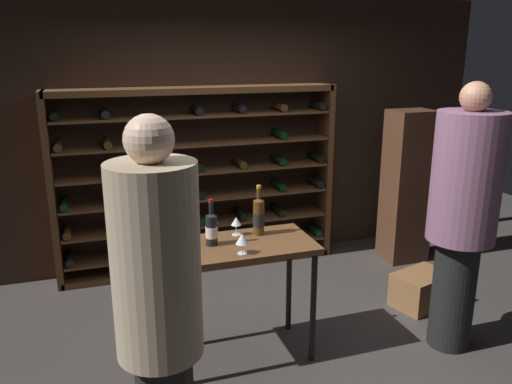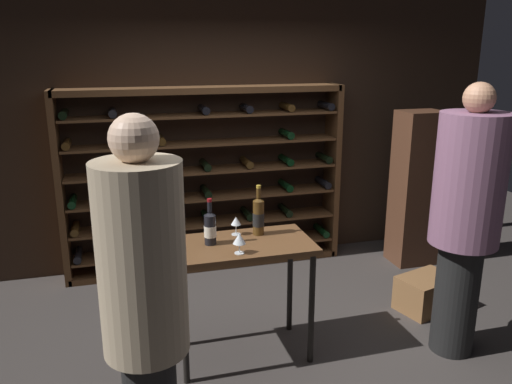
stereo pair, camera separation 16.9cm
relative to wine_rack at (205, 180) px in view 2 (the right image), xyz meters
The scene contains 12 objects.
ground_plane 1.97m from the wine_rack, 81.22° to the right, with size 9.86×9.86×0.00m, color #383330.
back_wall 0.56m from the wine_rack, 38.29° to the left, with size 5.98×0.10×2.74m, color #332319.
wine_rack is the anchor object (origin of this frame).
tasting_table 1.69m from the wine_rack, 91.59° to the right, with size 1.01×0.56×0.89m.
person_guest_khaki 2.56m from the wine_rack, 53.76° to the right, with size 0.49×0.49×2.01m.
person_guest_plum_blouse 2.88m from the wine_rack, 105.82° to the right, with size 0.40×0.40×1.97m.
wine_crate 2.36m from the wine_rack, 41.01° to the right, with size 0.48×0.34×0.30m, color brown.
display_cabinet 2.19m from the wine_rack, 12.78° to the right, with size 0.44×0.36×1.62m, color #4C2D1E.
wine_bottle_black_capsule 1.67m from the wine_rack, 99.05° to the right, with size 0.09×0.09×0.33m.
wine_bottle_green_slim 1.56m from the wine_rack, 85.69° to the right, with size 0.09×0.09×0.38m.
wine_glass_stemmed_left 1.87m from the wine_rack, 93.29° to the right, with size 0.09×0.09×0.14m.
wine_glass_stemmed_center 1.52m from the wine_rack, 91.69° to the right, with size 0.08×0.08×0.14m.
Camera 2 is at (-1.13, -3.25, 2.23)m, focal length 35.86 mm.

